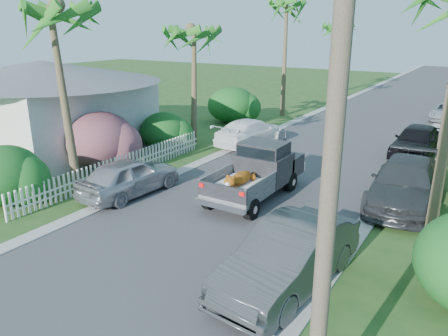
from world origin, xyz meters
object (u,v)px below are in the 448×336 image
Objects in this scene: parked_car_lf at (251,132)px; parked_car_rm at (405,184)px; palm_l_d at (335,25)px; parked_car_ln at (129,177)px; house_left at (45,109)px; palm_l_b at (193,29)px; parked_car_rd at (448,112)px; parked_car_rn at (289,257)px; palm_l_c at (287,2)px; parked_car_rf at (417,141)px; utility_pole_a at (332,158)px; pickup_truck at (260,170)px; palm_l_a at (54,7)px.

parked_car_rm is at bearing 160.11° from parked_car_lf.
palm_l_d reaches higher than parked_car_rm.
parked_car_ln is 0.48× the size of house_left.
house_left is at bearing -141.12° from palm_l_b.
parked_car_rm is 1.31× the size of parked_car_rd.
house_left is (-6.50, -27.00, -4.32)m from palm_l_d.
parked_car_lf is at bearing 128.33° from parked_car_rn.
parked_car_rm is 18.63m from palm_l_c.
palm_l_d reaches higher than parked_car_ln.
parked_car_ln is 30.53m from palm_l_d.
utility_pole_a is (1.34, -17.77, 3.81)m from parked_car_rf.
parked_car_rn is 0.89× the size of parked_car_rm.
parked_car_rm is at bearing -86.01° from parked_car_rd.
parked_car_rm is 0.60× the size of palm_l_c.
palm_l_d is at bearing 113.17° from parked_car_rn.
parked_car_rn is 1.06× the size of parked_car_rf.
parked_car_rm is at bearing -50.30° from palm_l_c.
parked_car_rm reaches higher than parked_car_rf.
palm_l_d reaches higher than parked_car_rn.
parked_car_rm is 13.35m from palm_l_b.
pickup_truck is at bearing -76.52° from palm_l_d.
pickup_truck reaches higher than parked_car_rd.
parked_car_rd is (4.55, 19.73, -0.42)m from pickup_truck.
parked_car_rm is at bearing -15.40° from palm_l_b.
parked_car_rf is 1.08× the size of parked_car_ln.
parked_car_lf is at bearing 149.79° from parked_car_rm.
parked_car_rd is 0.47× the size of house_left.
palm_l_d is (-11.50, 25.25, 5.64)m from parked_car_rm.
palm_l_a is at bearing -86.19° from palm_l_b.
parked_car_ln is at bearing -72.16° from palm_l_b.
parked_car_rm is at bearing -149.58° from parked_car_ln.
parked_car_rn is at bearing -64.90° from palm_l_c.
parked_car_rn is 0.98× the size of parked_car_lf.
parked_car_rm is 17.75m from parked_car_rd.
utility_pole_a reaches higher than parked_car_rn.
parked_car_rd is 15.72m from parked_car_lf.
parked_car_rf is at bearing 64.84° from pickup_truck.
parked_car_lf is 11.54m from palm_l_c.
parked_car_rm is 0.68× the size of palm_l_a.
pickup_truck is 10.02m from palm_l_b.
parked_car_rn is at bearing -88.76° from parked_car_rf.
palm_l_d is at bearing 108.58° from utility_pole_a.
palm_l_c is at bearing 111.60° from pickup_truck.
utility_pole_a reaches higher than palm_l_b.
house_left is (-18.00, -1.75, 1.32)m from parked_car_rm.
palm_l_b is (-2.54, 7.90, 5.41)m from parked_car_ln.
palm_l_c is at bearing -87.61° from palm_l_d.
parked_car_rf is 0.52× the size of house_left.
utility_pole_a is (0.60, -10.75, 3.79)m from parked_car_rm.
parked_car_rd is at bearing 23.02° from palm_l_c.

